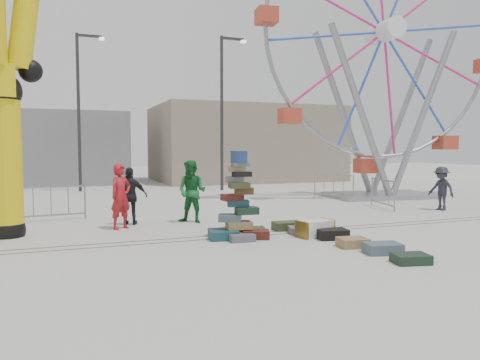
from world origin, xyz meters
name	(u,v)px	position (x,y,z in m)	size (l,w,h in m)	color
ground	(276,240)	(0.00, 0.00, 0.00)	(90.00, 90.00, 0.00)	#9E9E99
track_line_near	(266,235)	(0.00, 0.60, 0.00)	(40.00, 0.04, 0.01)	#47443F
track_line_far	(260,233)	(0.00, 1.00, 0.00)	(40.00, 0.04, 0.01)	#47443F
building_right	(244,144)	(7.00, 20.00, 2.50)	(12.00, 8.00, 5.00)	gray
building_left	(42,148)	(-6.00, 22.00, 2.20)	(10.00, 8.00, 4.40)	gray
lamp_post_right	(223,105)	(3.09, 13.00, 4.48)	(1.41, 0.25, 8.00)	#2D2D30
lamp_post_left	(80,104)	(-3.91, 15.00, 4.48)	(1.41, 0.25, 8.00)	#2D2D30
suitcase_tower	(238,214)	(-0.78, 0.54, 0.61)	(1.62, 1.36, 2.17)	#1B4751
ferris_wheel	(384,54)	(8.63, 7.16, 6.41)	(11.16, 3.27, 13.02)	gray
steamer_trunk	(315,228)	(1.10, 0.00, 0.21)	(0.89, 0.51, 0.41)	silver
row_case_0	(286,226)	(0.84, 1.12, 0.11)	(0.70, 0.47, 0.23)	#394120
row_case_1	(302,230)	(0.98, 0.49, 0.09)	(0.67, 0.51, 0.18)	slate
row_case_2	(332,234)	(1.33, -0.43, 0.13)	(0.74, 0.50, 0.25)	black
row_case_3	(353,242)	(1.27, -1.40, 0.11)	(0.64, 0.52, 0.21)	#96794C
row_case_4	(383,248)	(1.49, -2.17, 0.11)	(0.76, 0.53, 0.23)	#4C5F6D
row_case_5	(411,259)	(1.46, -3.07, 0.09)	(0.68, 0.49, 0.19)	#1B3122
barricade_dummy_c	(51,203)	(-5.20, 5.10, 0.55)	(2.00, 0.10, 1.10)	gray
barricade_wheel_front	(383,193)	(6.28, 4.01, 0.55)	(2.00, 0.10, 1.10)	gray
barricade_wheel_back	(333,186)	(6.27, 7.37, 0.55)	(2.00, 0.10, 1.10)	gray
pedestrian_red	(121,196)	(-3.36, 2.92, 0.90)	(0.66, 0.43, 1.81)	maroon
pedestrian_green	(192,192)	(-1.24, 3.25, 0.94)	(0.91, 0.71, 1.87)	#175E29
pedestrian_black	(130,196)	(-3.02, 3.53, 0.84)	(0.98, 0.41, 1.68)	black
pedestrian_grey	(441,188)	(7.89, 2.79, 0.78)	(1.01, 0.58, 1.57)	#24222E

